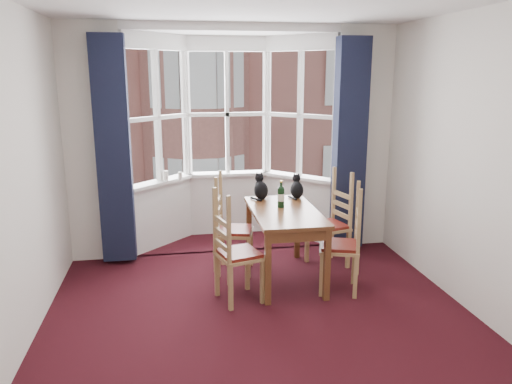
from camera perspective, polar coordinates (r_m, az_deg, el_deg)
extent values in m
plane|color=black|center=(4.47, 1.50, -16.44)|extent=(4.50, 4.50, 0.00)
plane|color=silver|center=(4.08, -27.10, 0.21)|extent=(0.00, 4.50, 4.50)
plane|color=silver|center=(4.77, 25.91, 2.09)|extent=(0.00, 4.50, 4.50)
plane|color=silver|center=(1.92, 15.24, -12.84)|extent=(4.00, 0.00, 4.00)
cube|color=silver|center=(6.17, -17.95, 5.11)|extent=(0.70, 0.12, 2.80)
cube|color=silver|center=(6.57, 12.01, 5.95)|extent=(0.70, 0.12, 2.80)
cube|color=#161B33|center=(5.97, -15.96, 4.50)|extent=(0.38, 0.22, 2.60)
cube|color=#161B33|center=(6.32, 10.64, 5.28)|extent=(0.38, 0.22, 2.60)
cube|color=brown|center=(5.39, 3.30, -2.27)|extent=(0.70, 1.31, 0.04)
cube|color=brown|center=(4.91, 1.36, -8.76)|extent=(0.06, 0.06, 0.75)
cube|color=brown|center=(6.02, -0.81, -4.46)|extent=(0.06, 0.06, 0.75)
cube|color=brown|center=(5.05, 8.12, -8.25)|extent=(0.06, 0.06, 0.75)
cube|color=brown|center=(6.14, 4.74, -4.16)|extent=(0.06, 0.06, 0.75)
cube|color=#9E7D4D|center=(4.97, -1.94, -7.14)|extent=(0.50, 0.51, 0.06)
cube|color=#58150F|center=(4.97, -1.94, -6.98)|extent=(0.45, 0.46, 0.03)
cube|color=#9E7D4D|center=(5.67, -2.41, -4.48)|extent=(0.49, 0.50, 0.06)
cube|color=#58150F|center=(5.67, -2.41, -4.34)|extent=(0.44, 0.45, 0.03)
cube|color=#9E7D4D|center=(5.25, 9.47, -6.16)|extent=(0.51, 0.52, 0.06)
cube|color=#58150F|center=(5.25, 9.47, -6.01)|extent=(0.46, 0.47, 0.03)
cube|color=#9E7D4D|center=(5.90, 8.23, -3.89)|extent=(0.49, 0.51, 0.06)
cube|color=#58150F|center=(5.90, 8.23, -3.75)|extent=(0.44, 0.46, 0.03)
ellipsoid|color=black|center=(5.82, 0.58, 0.17)|extent=(0.18, 0.23, 0.21)
sphere|color=black|center=(5.86, 0.37, 1.63)|extent=(0.11, 0.11, 0.10)
cone|color=black|center=(5.85, 0.11, 2.09)|extent=(0.04, 0.04, 0.05)
cone|color=black|center=(5.86, 0.64, 2.12)|extent=(0.04, 0.04, 0.05)
ellipsoid|color=black|center=(5.90, 4.69, 0.23)|extent=(0.18, 0.22, 0.20)
sphere|color=black|center=(5.94, 4.64, 1.57)|extent=(0.11, 0.11, 0.09)
cone|color=black|center=(5.92, 4.40, 2.01)|extent=(0.04, 0.04, 0.04)
cone|color=black|center=(5.93, 4.90, 2.01)|extent=(0.04, 0.04, 0.04)
cylinder|color=black|center=(5.47, 2.87, -0.66)|extent=(0.08, 0.08, 0.21)
sphere|color=black|center=(5.45, 2.88, 0.37)|extent=(0.07, 0.07, 0.07)
cylinder|color=black|center=(5.44, 2.88, 0.79)|extent=(0.03, 0.03, 0.09)
cylinder|color=gold|center=(5.43, 2.89, 1.21)|extent=(0.03, 0.03, 0.02)
cylinder|color=silver|center=(5.47, 2.87, -0.61)|extent=(0.08, 0.08, 0.08)
cylinder|color=white|center=(6.53, -10.26, 1.84)|extent=(0.06, 0.06, 0.13)
cylinder|color=white|center=(6.56, -8.66, 1.84)|extent=(0.06, 0.06, 0.10)
plane|color=#333335|center=(36.99, -8.29, 0.57)|extent=(80.00, 80.00, 0.00)
cube|color=#AD6659|center=(18.11, -7.38, 9.55)|extent=(18.00, 6.00, 14.00)
cylinder|color=#AD6659|center=(15.12, -6.87, 8.79)|extent=(3.20, 3.20, 14.00)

